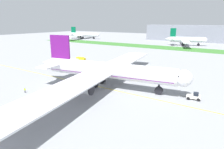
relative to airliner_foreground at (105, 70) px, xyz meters
name	(u,v)px	position (x,y,z in m)	size (l,w,h in m)	color
ground_plane	(95,85)	(-4.13, -0.82, -5.96)	(600.00, 600.00, 0.00)	gray
apron_taxi_line	(94,86)	(-4.13, -1.35, -5.96)	(280.00, 0.36, 0.01)	yellow
grass_median_strip	(183,49)	(-4.13, 116.27, -5.91)	(320.00, 24.00, 0.10)	#38722D
airliner_foreground	(105,70)	(0.00, 0.00, 0.00)	(56.09, 90.42, 17.55)	white
pushback_tug	(194,96)	(28.72, 5.00, -4.97)	(5.84, 3.11, 2.18)	white
ground_crew_wingwalker_port	(35,109)	(-2.98, -26.69, -5.01)	(0.48, 0.41, 1.56)	black
ground_crew_marshaller_front	(25,90)	(-18.29, -19.49, -4.99)	(0.55, 0.33, 1.59)	black
service_truck_fuel_bowser	(81,59)	(-37.45, 28.32, -4.45)	(5.44, 3.17, 2.74)	yellow
parked_airliner_far_left	(83,35)	(-140.60, 146.67, -0.82)	(44.74, 71.63, 15.15)	white
parked_airliner_far_centre	(186,40)	(-8.75, 142.25, -0.51)	(36.78, 56.69, 16.10)	white
terminal_building	(205,34)	(0.10, 190.27, 3.04)	(132.34, 20.00, 18.00)	gray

